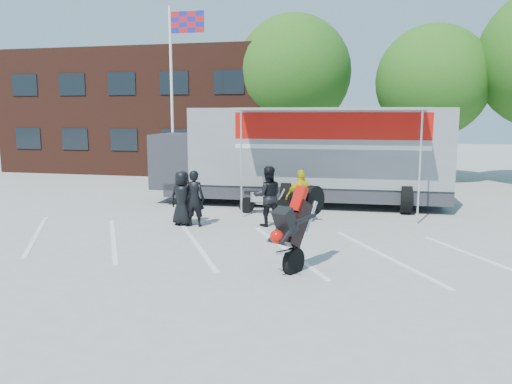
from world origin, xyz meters
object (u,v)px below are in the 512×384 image
at_px(flagpole, 177,76).
at_px(spectator_leather_a, 182,198).
at_px(spectator_leather_c, 268,196).
at_px(transporter_truck, 304,204).
at_px(tree_mid, 433,82).
at_px(spectator_leather_b, 194,198).
at_px(stunt_bike_rider, 310,266).
at_px(spectator_hivis, 301,197).
at_px(tree_left, 293,73).
at_px(parked_motorcycle, 264,214).

relative_size(flagpole, spectator_leather_a, 4.77).
bearing_deg(spectator_leather_c, transporter_truck, -119.02).
bearing_deg(spectator_leather_c, tree_mid, -137.23).
xyz_separation_m(spectator_leather_a, spectator_leather_b, (0.41, -0.08, 0.02)).
height_order(tree_mid, stunt_bike_rider, tree_mid).
relative_size(flagpole, spectator_hivis, 4.71).
distance_m(transporter_truck, spectator_leather_c, 4.04).
bearing_deg(transporter_truck, stunt_bike_rider, -83.21).
bearing_deg(tree_left, spectator_leather_a, -96.14).
distance_m(flagpole, tree_left, 7.37).
height_order(tree_left, spectator_leather_c, tree_left).
xyz_separation_m(flagpole, tree_left, (4.24, 6.00, 0.51)).
bearing_deg(spectator_leather_a, spectator_leather_c, -161.56).
bearing_deg(spectator_hivis, spectator_leather_b, -4.49).
bearing_deg(parked_motorcycle, tree_left, 5.24).
relative_size(spectator_leather_a, spectator_leather_c, 0.91).
bearing_deg(parked_motorcycle, spectator_hivis, -131.13).
bearing_deg(spectator_leather_a, spectator_hivis, -157.69).
height_order(tree_mid, spectator_leather_c, tree_mid).
xyz_separation_m(transporter_truck, spectator_hivis, (0.37, -3.45, 0.85)).
bearing_deg(spectator_leather_a, spectator_leather_b, 177.23).
xyz_separation_m(tree_left, tree_mid, (7.00, -1.00, -0.62)).
height_order(stunt_bike_rider, spectator_leather_b, spectator_leather_b).
xyz_separation_m(tree_left, spectator_leather_b, (-0.97, -12.98, -4.71)).
bearing_deg(spectator_leather_c, tree_left, -104.78).
bearing_deg(spectator_leather_b, stunt_bike_rider, 140.82).
xyz_separation_m(tree_left, spectator_leather_a, (-1.39, -12.90, -4.73)).
distance_m(flagpole, spectator_hivis, 9.71).
bearing_deg(spectator_hivis, parked_motorcycle, -64.96).
bearing_deg(tree_left, tree_mid, -8.13).
bearing_deg(spectator_leather_a, flagpole, -59.96).
relative_size(tree_left, spectator_hivis, 5.09).
relative_size(stunt_bike_rider, spectator_leather_c, 1.12).
xyz_separation_m(parked_motorcycle, stunt_bike_rider, (2.24, -5.59, 0.00)).
height_order(transporter_truck, spectator_leather_b, transporter_truck).
bearing_deg(spectator_leather_b, spectator_hivis, -161.63).
bearing_deg(spectator_leather_a, tree_mid, -117.61).
height_order(flagpole, stunt_bike_rider, flagpole).
bearing_deg(transporter_truck, tree_mid, 53.48).
distance_m(spectator_leather_a, spectator_leather_c, 2.62).
bearing_deg(spectator_leather_b, parked_motorcycle, -125.14).
distance_m(stunt_bike_rider, spectator_leather_c, 4.31).
xyz_separation_m(spectator_leather_a, spectator_leather_c, (2.57, 0.49, 0.08)).
height_order(tree_mid, spectator_hivis, tree_mid).
bearing_deg(tree_left, transporter_truck, -78.20).
bearing_deg(flagpole, stunt_bike_rider, -54.91).
height_order(parked_motorcycle, spectator_leather_a, spectator_leather_a).
relative_size(transporter_truck, spectator_leather_c, 6.18).
bearing_deg(spectator_hivis, spectator_leather_a, -7.61).
height_order(flagpole, spectator_leather_c, flagpole).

